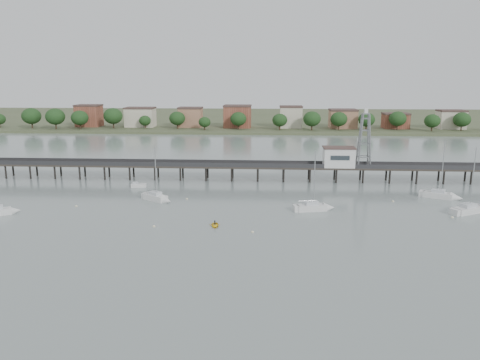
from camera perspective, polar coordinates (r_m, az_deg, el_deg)
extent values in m
plane|color=slate|center=(70.08, -1.85, -10.70)|extent=(500.00, 500.00, 0.00)
cube|color=#2D2823|center=(126.54, 0.61, 1.65)|extent=(150.00, 5.00, 0.50)
cube|color=#333335|center=(124.04, 0.56, 1.81)|extent=(150.00, 0.12, 1.10)
cube|color=#333335|center=(128.75, 0.66, 2.20)|extent=(150.00, 0.12, 1.10)
cylinder|color=black|center=(125.07, 0.57, 0.61)|extent=(0.50, 0.50, 4.40)
cylinder|color=black|center=(128.78, 0.65, 0.96)|extent=(0.50, 0.50, 4.40)
cube|color=silver|center=(127.32, 11.94, 2.71)|extent=(8.00, 5.00, 5.00)
cube|color=#4C3833|center=(126.91, 11.99, 3.89)|extent=(8.40, 5.40, 0.30)
cube|color=slate|center=(127.06, 15.10, 7.83)|extent=(1.80, 1.80, 0.30)
cube|color=silver|center=(127.00, 15.12, 8.16)|extent=(0.90, 0.90, 1.20)
cube|color=silver|center=(107.55, 26.02, -3.40)|extent=(7.06, 5.33, 1.65)
cube|color=silver|center=(107.26, 26.08, -2.79)|extent=(3.56, 3.18, 0.75)
cylinder|color=#A5A8AA|center=(106.34, 26.54, 0.28)|extent=(0.18, 0.18, 12.40)
cylinder|color=#A5A8AA|center=(106.30, 25.72, -2.58)|extent=(3.48, 1.88, 0.12)
cube|color=silver|center=(99.58, 8.71, -3.44)|extent=(6.48, 3.63, 1.65)
cone|color=silver|center=(100.78, 10.78, -3.33)|extent=(3.00, 2.87, 2.38)
cube|color=silver|center=(99.26, 8.73, -2.79)|extent=(3.06, 2.44, 0.75)
cylinder|color=#A5A8AA|center=(98.12, 9.07, 0.25)|extent=(0.18, 0.18, 11.45)
cylinder|color=#A5A8AA|center=(98.82, 8.18, -2.51)|extent=(3.51, 0.88, 0.12)
cube|color=silver|center=(118.01, 22.98, -1.79)|extent=(6.84, 5.16, 1.65)
cone|color=silver|center=(117.60, 24.90, -2.01)|extent=(3.52, 3.44, 2.49)
cube|color=silver|center=(117.75, 23.02, -1.23)|extent=(3.45, 3.08, 0.75)
cylinder|color=#A5A8AA|center=(116.58, 23.48, 1.45)|extent=(0.18, 0.18, 12.02)
cylinder|color=#A5A8AA|center=(117.76, 22.53, -0.91)|extent=(3.38, 1.82, 0.12)
cone|color=silver|center=(107.36, -25.72, -3.40)|extent=(3.01, 2.96, 2.09)
cube|color=silver|center=(108.26, -10.26, -2.20)|extent=(6.18, 5.24, 1.65)
cone|color=silver|center=(105.62, -8.92, -2.52)|extent=(3.33, 3.29, 2.30)
cube|color=silver|center=(107.98, -10.29, -1.60)|extent=(3.21, 3.00, 0.75)
cylinder|color=#A5A8AA|center=(106.54, -10.25, 1.08)|extent=(0.18, 0.18, 11.10)
cylinder|color=#A5A8AA|center=(108.56, -10.65, -1.24)|extent=(2.92, 2.05, 0.12)
cube|color=silver|center=(121.81, -12.24, -0.69)|extent=(3.92, 1.89, 1.06)
cube|color=silver|center=(121.84, -12.64, -0.40)|extent=(1.37, 1.37, 0.63)
imported|color=yellow|center=(88.65, -3.08, -5.65)|extent=(2.19, 0.86, 2.98)
imported|color=black|center=(88.65, -3.08, -5.65)|extent=(0.53, 1.01, 0.23)
ellipsoid|color=beige|center=(108.21, -6.49, -2.30)|extent=(0.56, 0.56, 0.39)
ellipsoid|color=beige|center=(110.98, 18.16, -2.48)|extent=(0.56, 0.56, 0.39)
ellipsoid|color=beige|center=(89.71, -10.45, -5.57)|extent=(0.56, 0.56, 0.39)
ellipsoid|color=beige|center=(102.85, 24.47, -4.17)|extent=(0.56, 0.56, 0.39)
ellipsoid|color=beige|center=(107.62, -19.33, -3.03)|extent=(0.56, 0.56, 0.39)
ellipsoid|color=beige|center=(85.19, 1.54, -6.34)|extent=(0.56, 0.56, 0.39)
cube|color=#475133|center=(310.37, 2.30, 7.51)|extent=(500.00, 170.00, 1.40)
cube|color=brown|center=(266.04, -17.91, 7.20)|extent=(13.00, 10.50, 9.00)
cube|color=brown|center=(257.26, -12.04, 7.37)|extent=(13.00, 10.50, 9.00)
cube|color=brown|center=(251.47, -6.05, 7.46)|extent=(13.00, 10.50, 9.00)
cube|color=brown|center=(248.61, -0.30, 7.47)|extent=(13.00, 10.50, 9.00)
cube|color=brown|center=(248.38, 6.21, 7.40)|extent=(13.00, 10.50, 9.00)
cube|color=brown|center=(251.13, 12.42, 7.23)|extent=(13.00, 10.50, 9.00)
cube|color=brown|center=(256.71, 18.43, 7.00)|extent=(13.00, 10.50, 9.00)
cube|color=brown|center=(265.28, 24.32, 6.69)|extent=(13.00, 10.50, 9.00)
ellipsoid|color=#173816|center=(267.65, -24.88, 6.75)|extent=(8.00, 8.00, 6.80)
ellipsoid|color=#173816|center=(236.19, 1.95, 7.27)|extent=(8.00, 8.00, 6.80)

